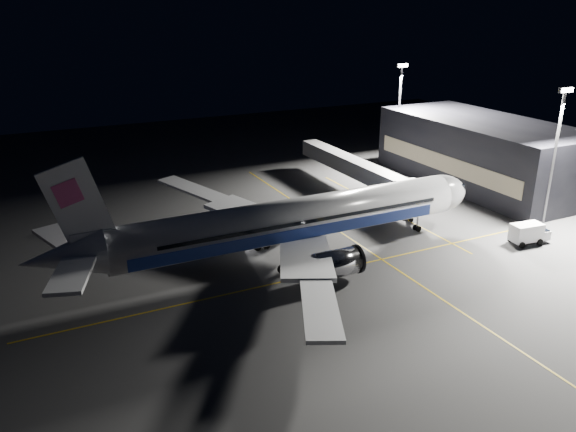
% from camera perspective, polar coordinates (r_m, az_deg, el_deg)
% --- Properties ---
extents(ground, '(200.00, 200.00, 0.00)m').
position_cam_1_polar(ground, '(75.41, 0.61, -4.11)').
color(ground, '#4C4C4F').
rests_on(ground, ground).
extents(guide_line_main, '(0.25, 80.00, 0.01)m').
position_cam_1_polar(guide_line_main, '(80.02, 7.03, -2.75)').
color(guide_line_main, gold).
rests_on(guide_line_main, ground).
extents(guide_line_cross, '(70.00, 0.25, 0.01)m').
position_cam_1_polar(guide_line_cross, '(70.63, 2.81, -5.93)').
color(guide_line_cross, gold).
rests_on(guide_line_cross, ground).
extents(guide_line_side, '(0.25, 40.00, 0.01)m').
position_cam_1_polar(guide_line_side, '(94.06, 9.90, 0.73)').
color(guide_line_side, gold).
rests_on(guide_line_side, ground).
extents(airliner, '(61.48, 54.22, 16.64)m').
position_cam_1_polar(airliner, '(72.95, -0.13, -0.58)').
color(airliner, silver).
rests_on(airliner, ground).
extents(terminal, '(18.12, 40.00, 12.00)m').
position_cam_1_polar(terminal, '(110.44, 19.12, 6.13)').
color(terminal, black).
rests_on(terminal, ground).
extents(jet_bridge, '(3.60, 34.40, 6.30)m').
position_cam_1_polar(jet_bridge, '(98.95, 7.36, 4.66)').
color(jet_bridge, '#B2B2B7').
rests_on(jet_bridge, ground).
extents(floodlight_mast_north, '(2.40, 0.68, 20.70)m').
position_cam_1_polar(floodlight_mast_north, '(118.55, 11.24, 10.96)').
color(floodlight_mast_north, '#59595E').
rests_on(floodlight_mast_north, ground).
extents(floodlight_mast_south, '(2.40, 0.67, 20.70)m').
position_cam_1_polar(floodlight_mast_south, '(91.77, 25.59, 6.55)').
color(floodlight_mast_south, '#59595E').
rests_on(floodlight_mast_south, ground).
extents(service_truck, '(5.98, 3.01, 2.95)m').
position_cam_1_polar(service_truck, '(85.89, 23.31, -1.56)').
color(service_truck, white).
rests_on(service_truck, ground).
extents(baggage_tug, '(3.14, 2.81, 1.91)m').
position_cam_1_polar(baggage_tug, '(80.62, -5.56, -1.83)').
color(baggage_tug, black).
rests_on(baggage_tug, ground).
extents(safety_cone_a, '(0.35, 0.35, 0.53)m').
position_cam_1_polar(safety_cone_a, '(81.07, 3.07, -2.10)').
color(safety_cone_a, '#EE600A').
rests_on(safety_cone_a, ground).
extents(safety_cone_b, '(0.37, 0.37, 0.56)m').
position_cam_1_polar(safety_cone_b, '(88.40, 0.35, -0.08)').
color(safety_cone_b, '#EE600A').
rests_on(safety_cone_b, ground).
extents(safety_cone_c, '(0.44, 0.44, 0.66)m').
position_cam_1_polar(safety_cone_c, '(82.78, -2.66, -1.54)').
color(safety_cone_c, '#EE600A').
rests_on(safety_cone_c, ground).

